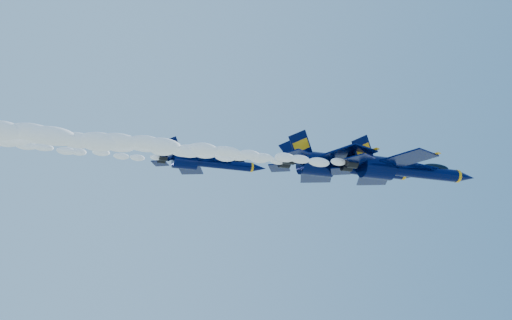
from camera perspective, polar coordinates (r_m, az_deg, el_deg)
name	(u,v)px	position (r m, az deg, el deg)	size (l,w,h in m)	color
jet_lead	(403,170)	(78.27, 12.92, -0.84)	(17.83, 14.62, 6.62)	#00062F
smoke_trail_jet_lead	(170,147)	(68.16, -7.64, 1.13)	(40.91, 2.13, 1.92)	white
jet_second	(344,166)	(79.94, 7.86, -0.55)	(19.32, 15.84, 7.18)	#00062F
smoke_trail_jet_second	(108,144)	(72.13, -13.01, 1.41)	(40.91, 2.31, 2.08)	white
jet_third	(207,162)	(85.97, -4.42, -0.19)	(14.92, 12.24, 5.54)	#00062F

